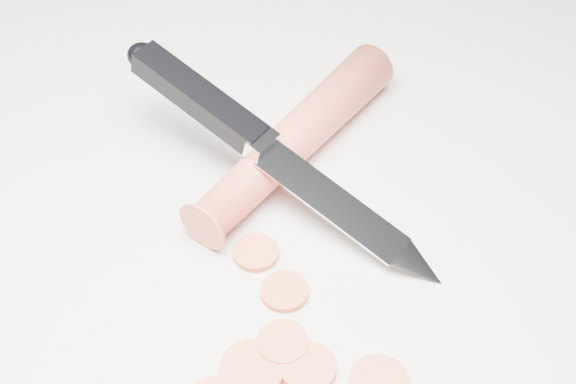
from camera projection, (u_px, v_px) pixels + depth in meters
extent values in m
plane|color=silver|center=(251.00, 291.00, 0.53)|extent=(2.40, 2.40, 0.00)
cylinder|color=#E34B36|center=(296.00, 138.00, 0.60)|extent=(0.19, 0.16, 0.03)
cylinder|color=#E15E36|center=(253.00, 369.00, 0.48)|extent=(0.04, 0.04, 0.01)
cylinder|color=#E15E36|center=(308.00, 368.00, 0.48)|extent=(0.03, 0.03, 0.01)
cylinder|color=#E15E36|center=(285.00, 291.00, 0.52)|extent=(0.03, 0.03, 0.01)
cylinder|color=#E15E36|center=(256.00, 253.00, 0.55)|extent=(0.03, 0.03, 0.01)
cylinder|color=#E15E36|center=(282.00, 343.00, 0.50)|extent=(0.03, 0.03, 0.01)
cylinder|color=#E15E36|center=(379.00, 383.00, 0.48)|extent=(0.04, 0.04, 0.01)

